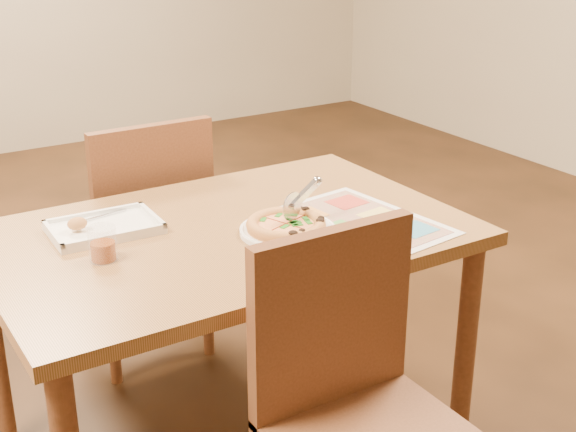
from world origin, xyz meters
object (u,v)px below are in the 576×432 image
glass_tumbler (103,246)px  pizza_cutter (301,198)px  dining_table (227,257)px  chair_far (146,214)px  menu (360,222)px  chair_near (354,380)px  plate (288,231)px  appetizer_tray (102,228)px  pizza (286,225)px

glass_tumbler → pizza_cutter: bearing=-7.6°
dining_table → glass_tumbler: size_ratio=14.42×
chair_far → pizza_cutter: (0.19, -0.69, 0.24)m
chair_far → menu: bearing=114.0°
chair_near → plate: chair_near is taller
plate → appetizer_tray: size_ratio=0.89×
dining_table → appetizer_tray: bearing=151.4°
dining_table → chair_near: 0.61m
chair_near → menu: size_ratio=0.98×
chair_far → menu: chair_far is taller
pizza_cutter → menu: pizza_cutter is taller
dining_table → chair_near: bearing=-90.0°
dining_table → appetizer_tray: (-0.30, 0.16, 0.10)m
dining_table → menu: bearing=-25.1°
dining_table → pizza: (0.12, -0.11, 0.11)m
menu → chair_near: bearing=-127.5°
plate → menu: size_ratio=0.55×
chair_near → glass_tumbler: 0.71m
pizza_cutter → chair_far: bearing=85.1°
plate → appetizer_tray: 0.51m
chair_near → pizza: (0.12, 0.49, 0.18)m
plate → pizza_cutter: (0.06, 0.02, 0.08)m
plate → pizza_cutter: bearing=22.9°
menu → plate: bearing=167.5°
pizza → glass_tumbler: bearing=168.5°
chair_near → menu: bearing=52.5°
pizza_cutter → glass_tumbler: (-0.54, 0.07, -0.04)m
chair_near → pizza_cutter: bearing=70.0°
chair_far → dining_table: bearing=90.0°
plate → chair_near: bearing=-105.0°
plate → pizza_cutter: size_ratio=1.73×
glass_tumbler → menu: bearing=-11.6°
pizza → chair_far: bearing=99.8°
dining_table → menu: (0.34, -0.16, 0.09)m
chair_far → appetizer_tray: size_ratio=1.58×
pizza → pizza_cutter: size_ratio=1.43×
chair_far → pizza: bearing=99.8°
plate → pizza: (-0.01, -0.00, 0.02)m
pizza → menu: 0.22m
chair_far → chair_near: bearing=90.0°
chair_near → plate: (0.13, 0.49, 0.16)m
dining_table → appetizer_tray: 0.35m
appetizer_tray → menu: size_ratio=0.62×
pizza → menu: bearing=-11.6°
pizza → dining_table: bearing=137.1°
chair_near → plate: size_ratio=1.78×
appetizer_tray → dining_table: bearing=-28.6°
dining_table → pizza_cutter: 0.27m
chair_near → appetizer_tray: bearing=111.3°
appetizer_tray → menu: appetizer_tray is taller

